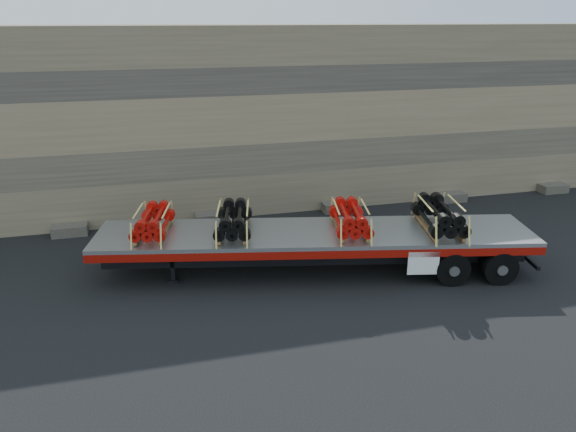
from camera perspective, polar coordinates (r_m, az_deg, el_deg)
name	(u,v)px	position (r m, az deg, el deg)	size (l,w,h in m)	color
ground	(327,264)	(17.61, 4.03, -4.87)	(120.00, 120.00, 0.00)	black
rock_wall	(277,118)	(22.59, -1.12, 9.96)	(44.00, 3.00, 7.00)	#7A6B54
trailer	(314,251)	(16.87, 2.70, -3.59)	(12.86, 2.47, 1.29)	#A8AAAF
bundle_front	(153,223)	(16.76, -13.55, -0.65)	(0.98, 1.97, 0.70)	#BB0F09
bundle_midfront	(233,221)	(16.46, -5.56, -0.49)	(1.03, 2.06, 0.73)	black
bundle_midrear	(350,219)	(16.63, 6.34, -0.31)	(1.03, 2.06, 0.73)	#BB0F09
bundle_rear	(439,217)	(17.22, 15.13, -0.05)	(1.13, 2.26, 0.80)	black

